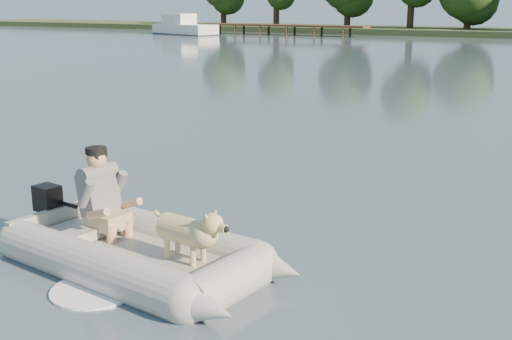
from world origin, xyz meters
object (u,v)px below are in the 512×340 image
Objects in this scene: dinghy at (139,218)px; dog at (185,235)px; dock at (282,30)px; man at (100,190)px; cabin_cruiser at (185,24)px.

dinghy reaches higher than dog.
dinghy reaches higher than dock.
dinghy is at bearing -175.43° from dog.
dock is 58.69m from dinghy.
dock is 15.49× the size of man.
dock is at bearing 122.58° from dinghy.
dog is at bearing -37.80° from cabin_cruiser.
cabin_cruiser is at bearing 132.64° from dog.
cabin_cruiser is at bearing 132.11° from dinghy.
dinghy is 0.78m from man.
man is at bearing -64.36° from dock.
cabin_cruiser reaches higher than dinghy.
dinghy is (25.94, -52.65, 0.12)m from dock.
dock is 2.25× the size of cabin_cruiser.
dinghy is 59.75m from cabin_cruiser.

